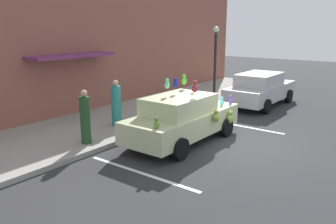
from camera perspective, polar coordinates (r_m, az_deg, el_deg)
ground_plane at (r=11.37m, az=11.72°, el=-5.11°), size 60.00×60.00×0.00m
sidewalk at (r=14.11m, az=-6.85°, el=-0.87°), size 24.00×4.00×0.15m
storefront_building at (r=15.22m, az=-13.20°, el=11.84°), size 24.00×1.25×6.40m
parking_stripe_front at (r=13.39m, az=11.34°, el=-2.17°), size 0.12×3.60×0.01m
parking_stripe_rear at (r=9.03m, az=-4.43°, el=-9.94°), size 0.12×3.60×0.01m
plush_covered_car at (r=11.08m, az=2.36°, el=-1.02°), size 4.38×2.03×2.10m
parked_sedan_behind at (r=16.86m, az=14.93°, el=3.68°), size 4.57×1.96×1.54m
teddy_bear_on_sidewalk at (r=13.18m, az=-3.65°, el=0.17°), size 0.43×0.35×0.81m
street_lamp_post at (r=16.37m, az=7.78°, el=9.13°), size 0.28×0.28×3.50m
pedestrian_near_shopfront at (r=10.80m, az=-13.43°, el=-1.07°), size 0.31×0.31×1.66m
pedestrian_walking_past at (r=12.53m, az=-8.52°, el=1.17°), size 0.34×0.34×1.66m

